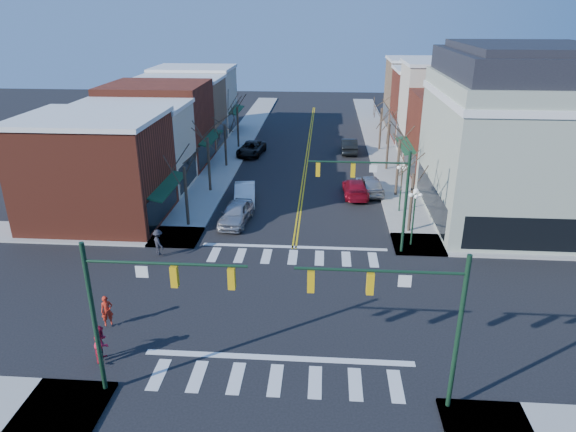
% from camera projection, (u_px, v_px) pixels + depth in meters
% --- Properties ---
extents(ground, '(160.00, 160.00, 0.00)m').
position_uv_depth(ground, '(286.00, 307.00, 28.96)').
color(ground, black).
rests_on(ground, ground).
extents(sidewalk_left, '(3.50, 70.00, 0.15)m').
position_uv_depth(sidewalk_left, '(209.00, 187.00, 47.99)').
color(sidewalk_left, '#9E9B93').
rests_on(sidewalk_left, ground).
extents(sidewalk_right, '(3.50, 70.00, 0.15)m').
position_uv_depth(sidewalk_right, '(398.00, 192.00, 46.82)').
color(sidewalk_right, '#9E9B93').
rests_on(sidewalk_right, ground).
extents(bldg_left_brick_a, '(10.00, 8.50, 8.00)m').
position_uv_depth(bldg_left_brick_a, '(96.00, 171.00, 39.35)').
color(bldg_left_brick_a, maroon).
rests_on(bldg_left_brick_a, ground).
extents(bldg_left_stucco_a, '(10.00, 7.00, 7.50)m').
position_uv_depth(bldg_left_stucco_a, '(132.00, 149.00, 46.60)').
color(bldg_left_stucco_a, beige).
rests_on(bldg_left_stucco_a, ground).
extents(bldg_left_brick_b, '(10.00, 9.00, 8.50)m').
position_uv_depth(bldg_left_brick_b, '(159.00, 125.00, 53.80)').
color(bldg_left_brick_b, maroon).
rests_on(bldg_left_brick_b, ground).
extents(bldg_left_tan, '(10.00, 7.50, 7.80)m').
position_uv_depth(bldg_left_tan, '(180.00, 113.00, 61.56)').
color(bldg_left_tan, '#977553').
rests_on(bldg_left_tan, ground).
extents(bldg_left_stucco_b, '(10.00, 8.00, 8.20)m').
position_uv_depth(bldg_left_stucco_b, '(195.00, 101.00, 68.64)').
color(bldg_left_stucco_b, beige).
rests_on(bldg_left_stucco_b, ground).
extents(bldg_right_brick_a, '(10.00, 8.50, 8.00)m').
position_uv_depth(bldg_right_brick_a, '(463.00, 136.00, 50.20)').
color(bldg_right_brick_a, maroon).
rests_on(bldg_right_brick_a, ground).
extents(bldg_right_stucco, '(10.00, 7.00, 10.00)m').
position_uv_depth(bldg_right_stucco, '(448.00, 111.00, 56.98)').
color(bldg_right_stucco, beige).
rests_on(bldg_right_stucco, ground).
extents(bldg_right_brick_b, '(10.00, 8.00, 8.50)m').
position_uv_depth(bldg_right_brick_b, '(434.00, 106.00, 64.19)').
color(bldg_right_brick_b, maroon).
rests_on(bldg_right_brick_b, ground).
extents(bldg_right_tan, '(10.00, 8.00, 9.00)m').
position_uv_depth(bldg_right_tan, '(423.00, 94.00, 71.49)').
color(bldg_right_tan, '#977553').
rests_on(bldg_right_tan, ground).
extents(victorian_corner, '(12.25, 14.25, 13.30)m').
position_uv_depth(victorian_corner, '(518.00, 136.00, 38.74)').
color(victorian_corner, '#9EA892').
rests_on(victorian_corner, ground).
extents(traffic_mast_near_left, '(6.60, 0.28, 7.20)m').
position_uv_depth(traffic_mast_near_left, '(135.00, 300.00, 20.72)').
color(traffic_mast_near_left, '#14331E').
rests_on(traffic_mast_near_left, ground).
extents(traffic_mast_near_right, '(6.60, 0.28, 7.20)m').
position_uv_depth(traffic_mast_near_right, '(413.00, 311.00, 19.97)').
color(traffic_mast_near_right, '#14331E').
rests_on(traffic_mast_near_right, ground).
extents(traffic_mast_far_right, '(6.60, 0.28, 7.20)m').
position_uv_depth(traffic_mast_far_right, '(378.00, 188.00, 33.65)').
color(traffic_mast_far_right, '#14331E').
rests_on(traffic_mast_far_right, ground).
extents(lamppost_corner, '(0.36, 0.36, 4.33)m').
position_uv_depth(lamppost_corner, '(414.00, 207.00, 35.14)').
color(lamppost_corner, '#14331E').
rests_on(lamppost_corner, ground).
extents(lamppost_midblock, '(0.36, 0.36, 4.33)m').
position_uv_depth(lamppost_midblock, '(402.00, 178.00, 41.15)').
color(lamppost_midblock, '#14331E').
rests_on(lamppost_midblock, ground).
extents(tree_left_a, '(0.24, 0.24, 4.76)m').
position_uv_depth(tree_left_a, '(186.00, 197.00, 38.79)').
color(tree_left_a, '#382B21').
rests_on(tree_left_a, ground).
extents(tree_left_b, '(0.24, 0.24, 5.04)m').
position_uv_depth(tree_left_b, '(209.00, 165.00, 46.13)').
color(tree_left_b, '#382B21').
rests_on(tree_left_b, ground).
extents(tree_left_c, '(0.24, 0.24, 4.55)m').
position_uv_depth(tree_left_c, '(226.00, 146.00, 53.61)').
color(tree_left_c, '#382B21').
rests_on(tree_left_c, ground).
extents(tree_left_d, '(0.24, 0.24, 4.90)m').
position_uv_depth(tree_left_d, '(238.00, 128.00, 60.93)').
color(tree_left_d, '#382B21').
rests_on(tree_left_d, ground).
extents(tree_right_a, '(0.24, 0.24, 4.62)m').
position_uv_depth(tree_right_a, '(411.00, 203.00, 37.69)').
color(tree_right_a, '#382B21').
rests_on(tree_right_a, ground).
extents(tree_right_b, '(0.24, 0.24, 5.18)m').
position_uv_depth(tree_right_b, '(398.00, 168.00, 44.97)').
color(tree_right_b, '#382B21').
rests_on(tree_right_b, ground).
extents(tree_right_c, '(0.24, 0.24, 4.83)m').
position_uv_depth(tree_right_c, '(388.00, 147.00, 52.43)').
color(tree_right_c, '#382B21').
rests_on(tree_right_c, ground).
extents(tree_right_d, '(0.24, 0.24, 4.97)m').
position_uv_depth(tree_right_d, '(380.00, 129.00, 59.79)').
color(tree_right_d, '#382B21').
rests_on(tree_right_d, ground).
extents(car_left_near, '(2.50, 5.17, 1.70)m').
position_uv_depth(car_left_near, '(236.00, 213.00, 39.85)').
color(car_left_near, '#ABABB0').
rests_on(car_left_near, ground).
extents(car_left_mid, '(2.36, 5.11, 1.62)m').
position_uv_depth(car_left_mid, '(245.00, 194.00, 44.13)').
color(car_left_mid, white).
rests_on(car_left_mid, ground).
extents(car_left_far, '(3.11, 5.67, 1.51)m').
position_uv_depth(car_left_far, '(251.00, 149.00, 58.48)').
color(car_left_far, black).
rests_on(car_left_far, ground).
extents(car_right_near, '(2.32, 5.26, 1.50)m').
position_uv_depth(car_right_near, '(356.00, 188.00, 45.68)').
color(car_right_near, maroon).
rests_on(car_right_near, ground).
extents(car_right_mid, '(2.64, 5.14, 1.67)m').
position_uv_depth(car_right_mid, '(370.00, 184.00, 46.39)').
color(car_right_mid, '#A2A2A6').
rests_on(car_right_mid, ground).
extents(car_right_far, '(1.80, 5.09, 1.68)m').
position_uv_depth(car_right_far, '(349.00, 146.00, 59.41)').
color(car_right_far, black).
rests_on(car_right_far, ground).
extents(pedestrian_red_a, '(0.73, 0.67, 1.67)m').
position_uv_depth(pedestrian_red_a, '(107.00, 311.00, 26.75)').
color(pedestrian_red_a, red).
rests_on(pedestrian_red_a, sidewalk_left).
extents(pedestrian_red_b, '(0.77, 0.95, 1.84)m').
position_uv_depth(pedestrian_red_b, '(102.00, 343.00, 24.05)').
color(pedestrian_red_b, red).
rests_on(pedestrian_red_b, sidewalk_left).
extents(pedestrian_dark_a, '(0.79, 1.05, 1.65)m').
position_uv_depth(pedestrian_dark_a, '(99.00, 342.00, 24.24)').
color(pedestrian_dark_a, black).
rests_on(pedestrian_dark_a, sidewalk_left).
extents(pedestrian_dark_b, '(1.26, 1.31, 1.79)m').
position_uv_depth(pedestrian_dark_b, '(158.00, 242.00, 34.42)').
color(pedestrian_dark_b, black).
rests_on(pedestrian_dark_b, sidewalk_left).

